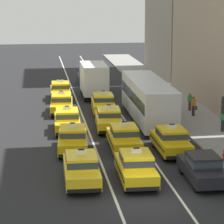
% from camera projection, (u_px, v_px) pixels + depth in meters
% --- Properties ---
extents(ground_plane, '(160.00, 160.00, 0.00)m').
position_uv_depth(ground_plane, '(148.00, 199.00, 27.36)').
color(ground_plane, '#232326').
extents(lane_stripe_left_center, '(0.14, 80.00, 0.01)m').
position_uv_depth(lane_stripe_left_center, '(81.00, 112.00, 46.47)').
color(lane_stripe_left_center, silver).
rests_on(lane_stripe_left_center, ground).
extents(lane_stripe_center_right, '(0.14, 80.00, 0.01)m').
position_uv_depth(lane_stripe_center_right, '(119.00, 111.00, 46.90)').
color(lane_stripe_center_right, silver).
rests_on(lane_stripe_center_right, ground).
extents(sidewalk_curb, '(4.00, 90.00, 0.15)m').
position_uv_depth(sidewalk_curb, '(200.00, 122.00, 42.82)').
color(sidewalk_curb, gray).
rests_on(sidewalk_curb, ground).
extents(taxi_left_nearest, '(1.90, 4.59, 1.96)m').
position_uv_depth(taxi_left_nearest, '(81.00, 168.00, 29.33)').
color(taxi_left_nearest, black).
rests_on(taxi_left_nearest, ground).
extents(taxi_left_second, '(2.13, 4.67, 1.96)m').
position_uv_depth(taxi_left_second, '(73.00, 139.00, 35.06)').
color(taxi_left_second, black).
rests_on(taxi_left_second, ground).
extents(taxi_left_third, '(1.96, 4.61, 1.96)m').
position_uv_depth(taxi_left_third, '(67.00, 120.00, 40.06)').
color(taxi_left_third, black).
rests_on(taxi_left_third, ground).
extents(taxi_left_fourth, '(2.09, 4.66, 1.96)m').
position_uv_depth(taxi_left_fourth, '(62.00, 103.00, 45.89)').
color(taxi_left_fourth, black).
rests_on(taxi_left_fourth, ground).
extents(taxi_left_fifth, '(1.91, 4.60, 1.96)m').
position_uv_depth(taxi_left_fifth, '(60.00, 90.00, 51.72)').
color(taxi_left_fifth, black).
rests_on(taxi_left_fifth, ground).
extents(taxi_center_nearest, '(1.93, 4.61, 1.96)m').
position_uv_depth(taxi_center_nearest, '(136.00, 166.00, 29.59)').
color(taxi_center_nearest, black).
rests_on(taxi_center_nearest, ground).
extents(taxi_center_second, '(1.92, 4.60, 1.96)m').
position_uv_depth(taxi_center_second, '(124.00, 137.00, 35.40)').
color(taxi_center_second, black).
rests_on(taxi_center_second, ground).
extents(taxi_center_third, '(2.07, 4.66, 1.96)m').
position_uv_depth(taxi_center_third, '(109.00, 118.00, 40.51)').
color(taxi_center_third, black).
rests_on(taxi_center_third, ground).
extents(taxi_center_fourth, '(2.05, 4.65, 1.96)m').
position_uv_depth(taxi_center_fourth, '(103.00, 103.00, 45.94)').
color(taxi_center_fourth, black).
rests_on(taxi_center_fourth, ground).
extents(box_truck_center_fifth, '(2.34, 6.98, 3.27)m').
position_uv_depth(box_truck_center_fifth, '(93.00, 78.00, 52.93)').
color(box_truck_center_fifth, black).
rests_on(box_truck_center_fifth, ground).
extents(sedan_center_sixth, '(1.92, 4.36, 1.58)m').
position_uv_depth(sedan_center_sixth, '(86.00, 76.00, 60.35)').
color(sedan_center_sixth, black).
rests_on(sedan_center_sixth, ground).
extents(sedan_right_nearest, '(1.80, 4.32, 1.58)m').
position_uv_depth(sedan_right_nearest, '(202.00, 167.00, 29.54)').
color(sedan_right_nearest, black).
rests_on(sedan_right_nearest, ground).
extents(taxi_right_second, '(1.83, 4.56, 1.96)m').
position_uv_depth(taxi_right_second, '(171.00, 140.00, 34.74)').
color(taxi_right_second, black).
rests_on(taxi_right_second, ground).
extents(bus_right_third, '(2.66, 11.23, 3.22)m').
position_uv_depth(bus_right_third, '(148.00, 98.00, 43.15)').
color(bus_right_third, black).
rests_on(bus_right_third, ground).
extents(pedestrian_mid_block, '(0.47, 0.24, 1.52)m').
position_uv_depth(pedestrian_mid_block, '(190.00, 102.00, 46.37)').
color(pedestrian_mid_block, '#473828').
rests_on(pedestrian_mid_block, sidewalk_curb).
extents(pedestrian_by_storefront, '(0.47, 0.24, 1.58)m').
position_uv_depth(pedestrian_by_storefront, '(194.00, 106.00, 44.45)').
color(pedestrian_by_storefront, '#23232D').
rests_on(pedestrian_by_storefront, sidewalk_curb).
extents(pedestrian_trailing, '(0.36, 0.24, 1.63)m').
position_uv_depth(pedestrian_trailing, '(223.00, 120.00, 39.59)').
color(pedestrian_trailing, '#23232D').
rests_on(pedestrian_trailing, sidewalk_curb).
extents(pedestrian_far_corner, '(0.47, 0.24, 1.62)m').
position_uv_depth(pedestrian_far_corner, '(177.00, 106.00, 44.41)').
color(pedestrian_far_corner, '#473828').
rests_on(pedestrian_far_corner, sidewalk_curb).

